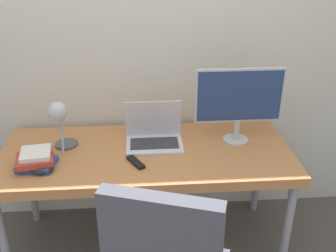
# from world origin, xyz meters

# --- Properties ---
(wall_back) EXTENTS (8.00, 0.05, 2.60)m
(wall_back) POSITION_xyz_m (0.00, 0.81, 1.30)
(wall_back) COLOR beige
(wall_back) RESTS_ON ground_plane
(desk) EXTENTS (1.75, 0.74, 0.72)m
(desk) POSITION_xyz_m (0.00, 0.37, 0.66)
(desk) COLOR #B77542
(desk) RESTS_ON ground_plane
(laptop) EXTENTS (0.35, 0.25, 0.26)m
(laptop) POSITION_xyz_m (0.05, 0.46, 0.77)
(laptop) COLOR silver
(laptop) RESTS_ON desk
(monitor) EXTENTS (0.54, 0.16, 0.47)m
(monitor) POSITION_xyz_m (0.57, 0.47, 1.00)
(monitor) COLOR #B7B7BC
(monitor) RESTS_ON desk
(desk_lamp) EXTENTS (0.14, 0.25, 0.34)m
(desk_lamp) POSITION_xyz_m (-0.49, 0.38, 0.95)
(desk_lamp) COLOR #4C4C51
(desk_lamp) RESTS_ON desk
(book_stack) EXTENTS (0.23, 0.21, 0.09)m
(book_stack) POSITION_xyz_m (-0.62, 0.24, 0.77)
(book_stack) COLOR #334C8C
(book_stack) RESTS_ON desk
(tv_remote) EXTENTS (0.11, 0.15, 0.02)m
(tv_remote) POSITION_xyz_m (-0.06, 0.23, 0.73)
(tv_remote) COLOR black
(tv_remote) RESTS_ON desk
(game_controller) EXTENTS (0.13, 0.10, 0.04)m
(game_controller) POSITION_xyz_m (-0.58, 0.18, 0.74)
(game_controller) COLOR black
(game_controller) RESTS_ON desk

